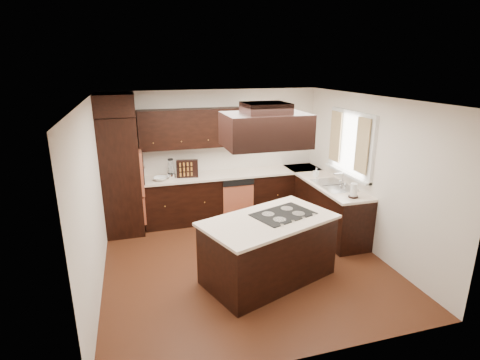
% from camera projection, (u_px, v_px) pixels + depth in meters
% --- Properties ---
extents(floor, '(4.20, 4.20, 0.02)m').
position_uv_depth(floor, '(245.00, 262.00, 5.86)').
color(floor, '#5D2D17').
rests_on(floor, ground).
extents(ceiling, '(4.20, 4.20, 0.02)m').
position_uv_depth(ceiling, '(245.00, 98.00, 5.11)').
color(ceiling, white).
rests_on(ceiling, ground).
extents(wall_back, '(4.20, 0.02, 2.50)m').
position_uv_depth(wall_back, '(214.00, 154.00, 7.42)').
color(wall_back, beige).
rests_on(wall_back, ground).
extents(wall_front, '(4.20, 0.02, 2.50)m').
position_uv_depth(wall_front, '(309.00, 252.00, 3.55)').
color(wall_front, beige).
rests_on(wall_front, ground).
extents(wall_left, '(0.02, 4.20, 2.50)m').
position_uv_depth(wall_left, '(92.00, 200.00, 4.93)').
color(wall_left, beige).
rests_on(wall_left, ground).
extents(wall_right, '(0.02, 4.20, 2.50)m').
position_uv_depth(wall_right, '(370.00, 174.00, 6.05)').
color(wall_right, beige).
rests_on(wall_right, ground).
extents(oven_column, '(0.65, 0.75, 2.12)m').
position_uv_depth(oven_column, '(121.00, 176.00, 6.63)').
color(oven_column, black).
rests_on(oven_column, floor).
extents(wall_oven_face, '(0.05, 0.62, 0.78)m').
position_uv_depth(wall_oven_face, '(141.00, 171.00, 6.71)').
color(wall_oven_face, '#B9593A').
rests_on(wall_oven_face, oven_column).
extents(base_cabinets_back, '(2.93, 0.60, 0.88)m').
position_uv_depth(base_cabinets_back, '(220.00, 197.00, 7.39)').
color(base_cabinets_back, black).
rests_on(base_cabinets_back, floor).
extents(base_cabinets_right, '(0.60, 2.40, 0.88)m').
position_uv_depth(base_cabinets_right, '(322.00, 204.00, 7.03)').
color(base_cabinets_right, black).
rests_on(base_cabinets_right, floor).
extents(countertop_back, '(2.93, 0.63, 0.04)m').
position_uv_depth(countertop_back, '(220.00, 175.00, 7.24)').
color(countertop_back, beige).
rests_on(countertop_back, base_cabinets_back).
extents(countertop_right, '(0.63, 2.40, 0.04)m').
position_uv_depth(countertop_right, '(323.00, 181.00, 6.89)').
color(countertop_right, beige).
rests_on(countertop_right, base_cabinets_right).
extents(upper_cabinets, '(2.00, 0.34, 0.72)m').
position_uv_depth(upper_cabinets, '(193.00, 128.00, 6.98)').
color(upper_cabinets, black).
rests_on(upper_cabinets, wall_back).
extents(dishwasher_front, '(0.60, 0.05, 0.72)m').
position_uv_depth(dishwasher_front, '(238.00, 203.00, 7.21)').
color(dishwasher_front, '#B9593A').
rests_on(dishwasher_front, floor).
extents(window_frame, '(0.06, 1.32, 1.12)m').
position_uv_depth(window_frame, '(351.00, 144.00, 6.42)').
color(window_frame, silver).
rests_on(window_frame, wall_right).
extents(window_pane, '(0.00, 1.20, 1.00)m').
position_uv_depth(window_pane, '(352.00, 144.00, 6.43)').
color(window_pane, white).
rests_on(window_pane, wall_right).
extents(curtain_left, '(0.02, 0.34, 0.90)m').
position_uv_depth(curtain_left, '(362.00, 146.00, 6.01)').
color(curtain_left, beige).
rests_on(curtain_left, wall_right).
extents(curtain_right, '(0.02, 0.34, 0.90)m').
position_uv_depth(curtain_right, '(335.00, 137.00, 6.78)').
color(curtain_right, beige).
rests_on(curtain_right, wall_right).
extents(sink_rim, '(0.52, 0.84, 0.01)m').
position_uv_depth(sink_rim, '(334.00, 185.00, 6.56)').
color(sink_rim, silver).
rests_on(sink_rim, countertop_right).
extents(island, '(1.99, 1.51, 0.88)m').
position_uv_depth(island, '(268.00, 250.00, 5.28)').
color(island, black).
rests_on(island, floor).
extents(island_top, '(2.07, 1.60, 0.04)m').
position_uv_depth(island_top, '(269.00, 220.00, 5.15)').
color(island_top, beige).
rests_on(island_top, island).
extents(cooktop, '(0.98, 0.81, 0.01)m').
position_uv_depth(cooktop, '(283.00, 214.00, 5.29)').
color(cooktop, black).
rests_on(cooktop, island_top).
extents(range_hood, '(1.05, 0.72, 0.42)m').
position_uv_depth(range_hood, '(265.00, 130.00, 4.74)').
color(range_hood, black).
rests_on(range_hood, ceiling).
extents(hood_duct, '(0.55, 0.50, 0.13)m').
position_uv_depth(hood_duct, '(266.00, 108.00, 4.66)').
color(hood_duct, black).
rests_on(hood_duct, ceiling).
extents(blender_base, '(0.15, 0.15, 0.10)m').
position_uv_depth(blender_base, '(171.00, 176.00, 6.93)').
color(blender_base, silver).
rests_on(blender_base, countertop_back).
extents(blender_pitcher, '(0.13, 0.13, 0.26)m').
position_uv_depth(blender_pitcher, '(171.00, 167.00, 6.87)').
color(blender_pitcher, silver).
rests_on(blender_pitcher, blender_base).
extents(spice_rack, '(0.41, 0.17, 0.33)m').
position_uv_depth(spice_rack, '(187.00, 169.00, 6.99)').
color(spice_rack, black).
rests_on(spice_rack, countertop_back).
extents(mixing_bowl, '(0.33, 0.33, 0.06)m').
position_uv_depth(mixing_bowl, '(161.00, 179.00, 6.84)').
color(mixing_bowl, silver).
rests_on(mixing_bowl, countertop_back).
extents(soap_bottle, '(0.11, 0.11, 0.18)m').
position_uv_depth(soap_bottle, '(316.00, 173.00, 7.02)').
color(soap_bottle, silver).
rests_on(soap_bottle, countertop_right).
extents(paper_towel, '(0.12, 0.12, 0.23)m').
position_uv_depth(paper_towel, '(354.00, 191.00, 5.93)').
color(paper_towel, silver).
rests_on(paper_towel, countertop_right).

